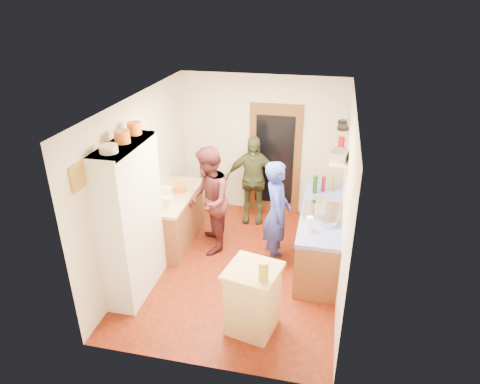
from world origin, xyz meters
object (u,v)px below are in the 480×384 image
(island_base, at_px, (252,301))
(person_back, at_px, (253,180))
(right_counter_base, at_px, (320,235))
(hutch_body, at_px, (132,221))
(person_left, at_px, (210,200))
(person_hob, at_px, (279,215))

(island_base, height_order, person_back, person_back)
(right_counter_base, relative_size, person_back, 1.34)
(hutch_body, xyz_separation_m, person_left, (0.74, 1.25, -0.22))
(person_hob, xyz_separation_m, person_back, (-0.63, 1.23, -0.03))
(person_left, distance_m, person_back, 1.15)
(person_left, bearing_deg, island_base, 14.49)
(person_hob, bearing_deg, hutch_body, 109.08)
(hutch_body, bearing_deg, person_back, 61.64)
(right_counter_base, height_order, person_hob, person_hob)
(island_base, bearing_deg, hutch_body, 165.20)
(island_base, xyz_separation_m, person_left, (-1.02, 1.72, 0.45))
(right_counter_base, distance_m, person_left, 1.82)
(island_base, bearing_deg, person_left, 120.75)
(person_hob, bearing_deg, person_left, 69.81)
(hutch_body, relative_size, right_counter_base, 1.00)
(island_base, bearing_deg, right_counter_base, 67.30)
(hutch_body, xyz_separation_m, person_back, (1.24, 2.29, -0.28))
(hutch_body, bearing_deg, right_counter_base, 27.47)
(island_base, relative_size, person_left, 0.49)
(island_base, height_order, person_left, person_left)
(person_back, bearing_deg, right_counter_base, -43.74)
(island_base, distance_m, person_hob, 1.58)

